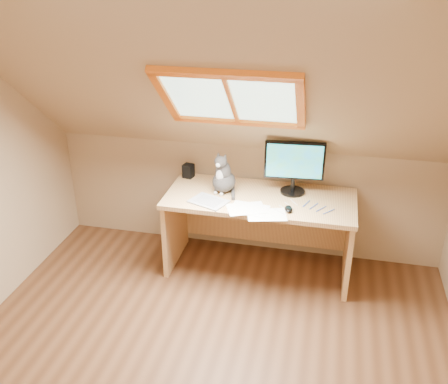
# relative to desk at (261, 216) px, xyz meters

# --- Properties ---
(ground) EXTENTS (3.50, 3.50, 0.00)m
(ground) POSITION_rel_desk_xyz_m (-0.18, -1.45, -0.49)
(ground) COLOR brown
(ground) RESTS_ON ground
(room_shell) EXTENTS (3.52, 3.52, 2.41)m
(room_shell) POSITION_rel_desk_xyz_m (-0.18, -1.54, 0.94)
(room_shell) COLOR #A18561
(room_shell) RESTS_ON ground
(desk) EXTENTS (1.57, 0.69, 0.71)m
(desk) POSITION_rel_desk_xyz_m (0.00, 0.00, 0.00)
(desk) COLOR #E0B26A
(desk) RESTS_ON ground
(monitor) EXTENTS (0.49, 0.21, 0.45)m
(monitor) POSITION_rel_desk_xyz_m (0.25, 0.07, 0.48)
(monitor) COLOR black
(monitor) RESTS_ON desk
(cat) EXTENTS (0.26, 0.28, 0.36)m
(cat) POSITION_rel_desk_xyz_m (-0.32, -0.03, 0.35)
(cat) COLOR #413D3A
(cat) RESTS_ON desk
(desk_speaker) EXTENTS (0.10, 0.10, 0.12)m
(desk_speaker) POSITION_rel_desk_xyz_m (-0.69, 0.18, 0.28)
(desk_speaker) COLOR black
(desk_speaker) RESTS_ON desk
(graphics_tablet) EXTENTS (0.35, 0.30, 0.01)m
(graphics_tablet) POSITION_rel_desk_xyz_m (-0.39, -0.26, 0.23)
(graphics_tablet) COLOR #B2B2B7
(graphics_tablet) RESTS_ON desk
(mouse) EXTENTS (0.08, 0.12, 0.03)m
(mouse) POSITION_rel_desk_xyz_m (0.25, -0.27, 0.24)
(mouse) COLOR black
(mouse) RESTS_ON desk
(papers) EXTENTS (0.35, 0.30, 0.01)m
(papers) POSITION_rel_desk_xyz_m (-0.00, -0.33, 0.22)
(papers) COLOR white
(papers) RESTS_ON desk
(cables) EXTENTS (0.51, 0.26, 0.01)m
(cables) POSITION_rel_desk_xyz_m (0.38, -0.19, 0.22)
(cables) COLOR silver
(cables) RESTS_ON desk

